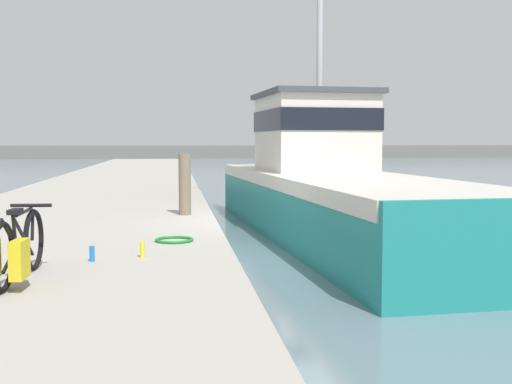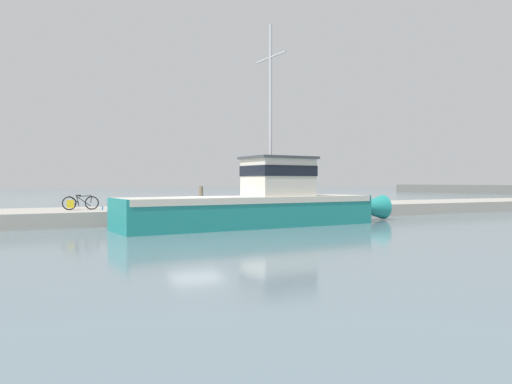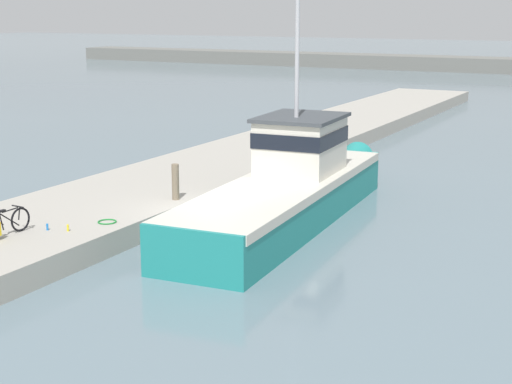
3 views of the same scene
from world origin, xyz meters
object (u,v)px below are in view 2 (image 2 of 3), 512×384
mooring_post (201,197)px  water_bottle_by_bike (108,209)px  bicycle_touring (77,203)px  fishing_boat_main (263,202)px  water_bottle_on_curb (103,208)px

mooring_post → water_bottle_by_bike: size_ratio=6.13×
bicycle_touring → fishing_boat_main: bearing=60.4°
fishing_boat_main → mooring_post: fishing_boat_main is taller
fishing_boat_main → bicycle_touring: 9.24m
fishing_boat_main → water_bottle_by_bike: bearing=-124.7°
water_bottle_on_curb → water_bottle_by_bike: 0.61m
fishing_boat_main → water_bottle_by_bike: (-3.83, -6.46, -0.33)m
fishing_boat_main → water_bottle_on_curb: 7.98m
water_bottle_on_curb → water_bottle_by_bike: size_ratio=0.97×
mooring_post → water_bottle_on_curb: 4.90m
bicycle_touring → water_bottle_on_curb: size_ratio=9.38×
fishing_boat_main → mooring_post: (-3.22, -1.92, 0.16)m
fishing_boat_main → water_bottle_by_bike: fishing_boat_main is taller
bicycle_touring → water_bottle_on_curb: 1.30m
water_bottle_on_curb → fishing_boat_main: bearing=56.4°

